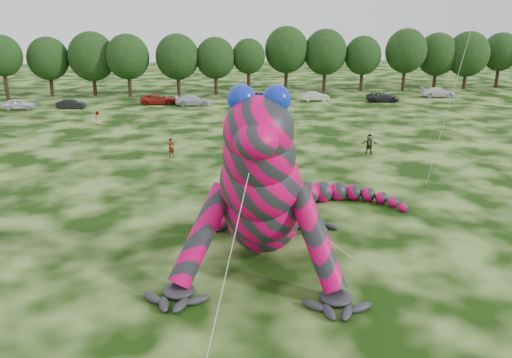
{
  "coord_description": "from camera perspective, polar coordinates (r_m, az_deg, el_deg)",
  "views": [
    {
      "loc": [
        -8.96,
        -22.98,
        11.77
      ],
      "look_at": [
        -5.66,
        0.71,
        4.0
      ],
      "focal_mm": 35.0,
      "sensor_mm": 36.0,
      "label": 1
    }
  ],
  "objects": [
    {
      "name": "tree_7",
      "position": [
        80.1,
        -8.93,
        12.75
      ],
      "size": [
        6.68,
        6.01,
        9.48
      ],
      "primitive_type": null,
      "color": "black",
      "rests_on": "ground"
    },
    {
      "name": "inflatable_gecko",
      "position": [
        26.01,
        1.08,
        1.97
      ],
      "size": [
        19.13,
        21.32,
        9.18
      ],
      "primitive_type": null,
      "rotation": [
        0.0,
        0.0,
        -0.22
      ],
      "color": "#D30253",
      "rests_on": "ground"
    },
    {
      "name": "tree_13",
      "position": [
        88.12,
        16.7,
        12.9
      ],
      "size": [
        6.83,
        6.15,
        10.13
      ],
      "primitive_type": null,
      "color": "black",
      "rests_on": "ground"
    },
    {
      "name": "spectator_0",
      "position": [
        44.46,
        -9.64,
        3.53
      ],
      "size": [
        0.75,
        0.69,
        1.72
      ],
      "primitive_type": "imported",
      "rotation": [
        0.0,
        0.0,
        0.59
      ],
      "color": "gray",
      "rests_on": "ground"
    },
    {
      "name": "tree_3",
      "position": [
        84.69,
        -26.89,
        11.33
      ],
      "size": [
        5.81,
        5.23,
        9.44
      ],
      "primitive_type": null,
      "color": "black",
      "rests_on": "ground"
    },
    {
      "name": "ground",
      "position": [
        27.33,
        12.16,
        -7.95
      ],
      "size": [
        240.0,
        240.0,
        0.0
      ],
      "primitive_type": "plane",
      "color": "#16330A",
      "rests_on": "ground"
    },
    {
      "name": "tree_9",
      "position": [
        81.29,
        -0.84,
        12.75
      ],
      "size": [
        5.27,
        4.74,
        8.68
      ],
      "primitive_type": null,
      "color": "black",
      "rests_on": "ground"
    },
    {
      "name": "tree_6",
      "position": [
        80.43,
        -14.39,
        12.44
      ],
      "size": [
        6.52,
        5.86,
        9.49
      ],
      "primitive_type": null,
      "color": "black",
      "rests_on": "ground"
    },
    {
      "name": "tree_8",
      "position": [
        80.44,
        -4.64,
        12.73
      ],
      "size": [
        6.14,
        5.53,
        8.94
      ],
      "primitive_type": null,
      "color": "black",
      "rests_on": "ground"
    },
    {
      "name": "car_3",
      "position": [
        71.08,
        -7.17,
        8.92
      ],
      "size": [
        5.15,
        2.33,
        1.46
      ],
      "primitive_type": "imported",
      "rotation": [
        0.0,
        0.0,
        1.51
      ],
      "color": "silver",
      "rests_on": "ground"
    },
    {
      "name": "spectator_5",
      "position": [
        46.26,
        12.83,
        3.94
      ],
      "size": [
        1.74,
        0.97,
        1.78
      ],
      "primitive_type": "imported",
      "rotation": [
        0.0,
        0.0,
        6.0
      ],
      "color": "gray",
      "rests_on": "ground"
    },
    {
      "name": "car_6",
      "position": [
        76.0,
        14.28,
        9.05
      ],
      "size": [
        5.1,
        2.97,
        1.33
      ],
      "primitive_type": "imported",
      "rotation": [
        0.0,
        0.0,
        1.41
      ],
      "color": "#252528",
      "rests_on": "ground"
    },
    {
      "name": "car_0",
      "position": [
        74.55,
        -25.5,
        7.74
      ],
      "size": [
        4.27,
        1.77,
        1.45
      ],
      "primitive_type": "imported",
      "rotation": [
        0.0,
        0.0,
        1.58
      ],
      "color": "white",
      "rests_on": "ground"
    },
    {
      "name": "tree_4",
      "position": [
        84.58,
        -22.56,
        11.75
      ],
      "size": [
        6.22,
        5.6,
        9.06
      ],
      "primitive_type": null,
      "color": "black",
      "rests_on": "ground"
    },
    {
      "name": "tree_16",
      "position": [
        98.96,
        26.06,
        12.12
      ],
      "size": [
        6.26,
        5.63,
        9.37
      ],
      "primitive_type": null,
      "color": "black",
      "rests_on": "ground"
    },
    {
      "name": "tree_11",
      "position": [
        84.57,
        7.9,
        13.26
      ],
      "size": [
        7.01,
        6.31,
        10.07
      ],
      "primitive_type": null,
      "color": "black",
      "rests_on": "ground"
    },
    {
      "name": "tree_14",
      "position": [
        92.33,
        19.94,
        12.56
      ],
      "size": [
        6.82,
        6.14,
        9.4
      ],
      "primitive_type": null,
      "color": "black",
      "rests_on": "ground"
    },
    {
      "name": "tree_10",
      "position": [
        83.44,
        3.49,
        13.48
      ],
      "size": [
        7.09,
        6.38,
        10.5
      ],
      "primitive_type": null,
      "color": "black",
      "rests_on": "ground"
    },
    {
      "name": "car_1",
      "position": [
        72.57,
        -20.41,
        8.04
      ],
      "size": [
        3.86,
        1.56,
        1.25
      ],
      "primitive_type": "imported",
      "rotation": [
        0.0,
        0.0,
        1.51
      ],
      "color": "black",
      "rests_on": "ground"
    },
    {
      "name": "spectator_1",
      "position": [
        46.52,
        -3.06,
        4.35
      ],
      "size": [
        1.0,
        0.93,
        1.63
      ],
      "primitive_type": "imported",
      "rotation": [
        0.0,
        0.0,
        0.53
      ],
      "color": "gray",
      "rests_on": "ground"
    },
    {
      "name": "tree_5",
      "position": [
        82.92,
        -18.18,
        12.37
      ],
      "size": [
        7.16,
        6.44,
        9.8
      ],
      "primitive_type": null,
      "color": "black",
      "rests_on": "ground"
    },
    {
      "name": "car_7",
      "position": [
        83.12,
        20.08,
        9.3
      ],
      "size": [
        5.43,
        3.02,
        1.49
      ],
      "primitive_type": "imported",
      "rotation": [
        0.0,
        0.0,
        1.38
      ],
      "color": "white",
      "rests_on": "ground"
    },
    {
      "name": "tree_15",
      "position": [
        93.91,
        22.99,
        12.37
      ],
      "size": [
        7.17,
        6.45,
        9.63
      ],
      "primitive_type": null,
      "color": "black",
      "rests_on": "ground"
    },
    {
      "name": "tree_12",
      "position": [
        86.07,
        12.06,
        12.76
      ],
      "size": [
        5.99,
        5.39,
        8.97
      ],
      "primitive_type": null,
      "color": "black",
      "rests_on": "ground"
    },
    {
      "name": "car_4",
      "position": [
        73.5,
        0.48,
        9.37
      ],
      "size": [
        4.6,
        2.43,
        1.49
      ],
      "primitive_type": "imported",
      "rotation": [
        0.0,
        0.0,
        1.73
      ],
      "color": "navy",
      "rests_on": "ground"
    },
    {
      "name": "car_5",
      "position": [
        75.11,
        6.77,
        9.38
      ],
      "size": [
        4.14,
        1.51,
        1.36
      ],
      "primitive_type": "imported",
      "rotation": [
        0.0,
        0.0,
        1.55
      ],
      "color": "beige",
      "rests_on": "ground"
    },
    {
      "name": "car_2",
      "position": [
        72.92,
        -11.08,
        8.94
      ],
      "size": [
        5.12,
        2.38,
        1.42
      ],
      "primitive_type": "imported",
      "rotation": [
        0.0,
        0.0,
        1.57
      ],
      "color": "maroon",
      "rests_on": "ground"
    },
    {
      "name": "spectator_4",
      "position": [
        60.31,
        -17.62,
        6.66
      ],
      "size": [
        0.89,
        0.91,
        1.58
      ],
      "primitive_type": "imported",
      "rotation": [
        0.0,
        0.0,
        3.96
      ],
      "color": "gray",
      "rests_on": "ground"
    }
  ]
}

